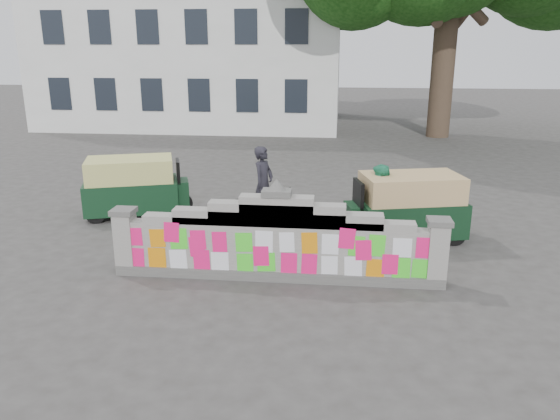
{
  "coord_description": "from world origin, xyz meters",
  "views": [
    {
      "loc": [
        1.12,
        -9.79,
        4.4
      ],
      "look_at": [
        -0.05,
        1.0,
        1.1
      ],
      "focal_mm": 35.0,
      "sensor_mm": 36.0,
      "label": 1
    }
  ],
  "objects_px": {
    "pedestrian": "(381,203)",
    "cyclist_rider": "(263,194)",
    "rickshaw_right": "(407,206)",
    "rickshaw_left": "(134,186)",
    "cyclist_bike": "(264,208)"
  },
  "relations": [
    {
      "from": "pedestrian",
      "to": "rickshaw_right",
      "type": "bearing_deg",
      "value": 53.65
    },
    {
      "from": "pedestrian",
      "to": "cyclist_rider",
      "type": "bearing_deg",
      "value": -144.02
    },
    {
      "from": "cyclist_bike",
      "to": "pedestrian",
      "type": "relative_size",
      "value": 1.15
    },
    {
      "from": "cyclist_rider",
      "to": "rickshaw_left",
      "type": "xyz_separation_m",
      "value": [
        -3.59,
        0.82,
        -0.11
      ]
    },
    {
      "from": "cyclist_bike",
      "to": "cyclist_rider",
      "type": "relative_size",
      "value": 1.12
    },
    {
      "from": "pedestrian",
      "to": "cyclist_bike",
      "type": "bearing_deg",
      "value": -144.02
    },
    {
      "from": "pedestrian",
      "to": "rickshaw_right",
      "type": "xyz_separation_m",
      "value": [
        0.61,
        0.09,
        -0.09
      ]
    },
    {
      "from": "cyclist_bike",
      "to": "rickshaw_left",
      "type": "xyz_separation_m",
      "value": [
        -3.59,
        0.82,
        0.26
      ]
    },
    {
      "from": "cyclist_bike",
      "to": "rickshaw_right",
      "type": "relative_size",
      "value": 0.71
    },
    {
      "from": "pedestrian",
      "to": "rickshaw_right",
      "type": "relative_size",
      "value": 0.62
    },
    {
      "from": "rickshaw_left",
      "to": "rickshaw_right",
      "type": "distance_m",
      "value": 7.1
    },
    {
      "from": "rickshaw_right",
      "to": "pedestrian",
      "type": "bearing_deg",
      "value": -5.23
    },
    {
      "from": "cyclist_bike",
      "to": "pedestrian",
      "type": "distance_m",
      "value": 2.86
    },
    {
      "from": "cyclist_bike",
      "to": "rickshaw_right",
      "type": "distance_m",
      "value": 3.44
    },
    {
      "from": "cyclist_bike",
      "to": "cyclist_rider",
      "type": "bearing_deg",
      "value": -68.87
    }
  ]
}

